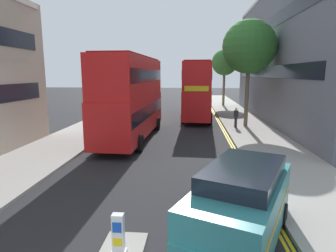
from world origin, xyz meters
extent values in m
cube|color=#9E9991|center=(6.50, 16.00, 0.07)|extent=(4.00, 80.00, 0.14)
cube|color=#9E9991|center=(-6.50, 16.00, 0.07)|extent=(4.00, 80.00, 0.14)
cube|color=yellow|center=(4.40, 14.00, 0.00)|extent=(0.10, 56.00, 0.01)
cube|color=yellow|center=(4.24, 14.00, 0.00)|extent=(0.10, 56.00, 0.01)
cube|color=white|center=(0.00, 2.48, 0.73)|extent=(0.28, 0.20, 0.95)
cube|color=blue|center=(0.00, 2.38, 0.92)|extent=(0.22, 0.01, 0.26)
cube|color=yellow|center=(0.00, 2.38, 0.54)|extent=(0.22, 0.01, 0.20)
cube|color=red|center=(-2.38, 15.68, 1.74)|extent=(2.90, 10.89, 2.60)
cube|color=red|center=(-2.38, 15.68, 4.29)|extent=(2.84, 10.67, 2.50)
cube|color=black|center=(-2.38, 15.68, 2.04)|extent=(2.91, 10.45, 0.84)
cube|color=black|center=(-2.38, 15.68, 4.39)|extent=(2.90, 10.24, 0.80)
cube|color=yellow|center=(-2.18, 21.05, 3.29)|extent=(2.00, 0.13, 0.44)
cube|color=maroon|center=(-2.38, 15.68, 5.59)|extent=(2.61, 9.80, 0.10)
cylinder|color=black|center=(-3.50, 19.07, 0.52)|extent=(0.34, 1.05, 1.04)
cylinder|color=black|center=(-1.00, 18.98, 0.52)|extent=(0.34, 1.05, 1.04)
cylinder|color=black|center=(-3.75, 12.38, 0.52)|extent=(0.34, 1.05, 1.04)
cylinder|color=black|center=(-1.25, 12.29, 0.52)|extent=(0.34, 1.05, 1.04)
cube|color=red|center=(2.32, 25.40, 1.74)|extent=(2.95, 10.89, 2.60)
cube|color=red|center=(2.32, 25.40, 4.29)|extent=(2.89, 10.68, 2.50)
cube|color=black|center=(2.32, 25.40, 2.04)|extent=(2.96, 10.46, 0.84)
cube|color=black|center=(2.32, 25.40, 4.39)|extent=(2.94, 10.25, 0.80)
cube|color=yellow|center=(2.10, 20.03, 3.29)|extent=(2.00, 0.14, 0.44)
cube|color=maroon|center=(2.32, 25.40, 5.59)|extent=(2.65, 9.81, 0.10)
cylinder|color=black|center=(3.43, 22.01, 0.52)|extent=(0.34, 1.05, 1.04)
cylinder|color=black|center=(0.94, 22.11, 0.52)|extent=(0.34, 1.05, 1.04)
cylinder|color=black|center=(3.71, 28.70, 0.52)|extent=(0.34, 1.05, 1.04)
cylinder|color=black|center=(1.22, 28.80, 0.52)|extent=(0.34, 1.05, 1.04)
cube|color=teal|center=(3.07, 3.56, 0.94)|extent=(3.64, 5.07, 1.50)
cube|color=black|center=(3.13, 3.70, 1.74)|extent=(2.80, 3.49, 0.76)
cube|color=orange|center=(3.07, 3.56, 0.99)|extent=(3.50, 4.73, 0.10)
cylinder|color=black|center=(1.65, 2.59, 0.34)|extent=(0.48, 0.71, 0.68)
cylinder|color=black|center=(4.48, 4.53, 0.34)|extent=(0.48, 0.71, 0.68)
cylinder|color=black|center=(2.83, 5.26, 0.34)|extent=(0.48, 0.71, 0.68)
cylinder|color=#2D2D38|center=(5.37, 20.01, 0.56)|extent=(0.22, 0.22, 0.85)
cube|color=#26262B|center=(5.37, 20.01, 1.27)|extent=(0.34, 0.22, 0.56)
sphere|color=tan|center=(5.37, 20.01, 1.66)|extent=(0.20, 0.20, 0.20)
cylinder|color=#6B6047|center=(6.14, 36.89, 2.55)|extent=(0.33, 0.33, 4.83)
cylinder|color=#6B6047|center=(6.69, 36.87, 5.35)|extent=(0.17, 1.16, 0.86)
cylinder|color=#6B6047|center=(6.24, 37.51, 5.40)|extent=(1.29, 0.31, 0.95)
cylinder|color=#6B6047|center=(5.74, 36.88, 5.25)|extent=(0.14, 0.87, 0.65)
cylinder|color=#6B6047|center=(6.16, 36.40, 5.31)|extent=(1.05, 0.15, 0.78)
sphere|color=#33702D|center=(6.14, 36.89, 6.02)|extent=(3.51, 3.51, 3.51)
cylinder|color=#6B6047|center=(6.28, 20.63, 2.75)|extent=(0.32, 0.32, 5.21)
cylinder|color=#6B6047|center=(6.76, 20.50, 5.70)|extent=(0.39, 1.04, 0.78)
cylinder|color=#6B6047|center=(6.16, 21.38, 5.88)|extent=(1.56, 0.38, 1.15)
cylinder|color=#6B6047|center=(5.68, 20.45, 5.80)|extent=(0.48, 1.30, 0.97)
cylinder|color=#6B6047|center=(6.40, 20.00, 5.80)|extent=(1.33, 0.37, 0.98)
sphere|color=#33702D|center=(6.28, 20.63, 6.65)|extent=(4.32, 4.32, 4.32)
cube|color=slate|center=(13.50, 24.12, 6.13)|extent=(10.00, 28.00, 12.25)
cube|color=black|center=(8.48, 24.12, 8.82)|extent=(0.04, 24.64, 1.00)
cube|color=black|center=(8.48, 24.12, 4.66)|extent=(0.04, 24.64, 1.00)
camera|label=1|loc=(1.71, -3.72, 4.49)|focal=30.70mm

